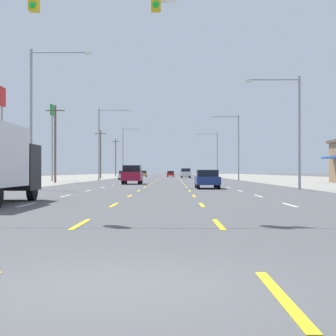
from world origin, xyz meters
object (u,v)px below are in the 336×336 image
at_px(streetlight_right_row_1, 236,142).
at_px(streetlight_left_row_2, 124,149).
at_px(streetlight_left_row_0, 37,108).
at_px(suv_inner_left_mid, 132,174).
at_px(hatchback_far_left_farthest, 143,174).
at_px(sedan_far_left_midfar, 125,175).
at_px(streetlight_right_row_0, 293,123).
at_px(streetlight_right_row_2, 215,151).
at_px(pole_sign_left_row_2, 52,126).
at_px(sedan_inner_right_near, 207,179).
at_px(suv_inner_right_distant_a, 184,173).
at_px(suv_inner_right_far, 186,173).
at_px(sedan_center_turn_farther, 171,174).
at_px(pole_sign_left_row_1, 2,113).
at_px(streetlight_left_row_1, 102,139).

xyz_separation_m(streetlight_right_row_1, streetlight_left_row_2, (-19.56, 35.86, 0.55)).
distance_m(streetlight_left_row_0, streetlight_left_row_2, 71.72).
bearing_deg(suv_inner_left_mid, hatchback_far_left_farthest, 92.40).
height_order(sedan_far_left_midfar, streetlight_right_row_0, streetlight_right_row_0).
bearing_deg(streetlight_right_row_0, streetlight_right_row_2, 90.02).
distance_m(hatchback_far_left_farthest, pole_sign_left_row_2, 63.10).
bearing_deg(suv_inner_left_mid, sedan_inner_right_near, -63.64).
height_order(sedan_far_left_midfar, streetlight_left_row_0, streetlight_left_row_0).
xyz_separation_m(sedan_far_left_midfar, streetlight_right_row_1, (16.84, -7.83, 4.79)).
height_order(streetlight_left_row_2, streetlight_right_row_2, streetlight_left_row_2).
distance_m(suv_inner_left_mid, streetlight_left_row_0, 17.50).
bearing_deg(streetlight_left_row_0, streetlight_right_row_0, -0.00).
distance_m(suv_inner_left_mid, sedan_far_left_midfar, 28.27).
height_order(pole_sign_left_row_2, streetlight_right_row_2, pole_sign_left_row_2).
bearing_deg(suv_inner_right_distant_a, suv_inner_right_far, -90.67).
xyz_separation_m(sedan_far_left_midfar, streetlight_right_row_0, (16.78, -43.69, 4.27)).
bearing_deg(streetlight_right_row_2, sedan_center_turn_farther, 118.02).
xyz_separation_m(pole_sign_left_row_1, streetlight_left_row_2, (6.60, 59.58, -1.11)).
xyz_separation_m(suv_inner_left_mid, streetlight_left_row_2, (-6.13, 56.09, 5.07)).
distance_m(suv_inner_right_distant_a, pole_sign_left_row_2, 67.49).
bearing_deg(streetlight_right_row_0, sedan_far_left_midfar, 111.01).
bearing_deg(streetlight_left_row_2, sedan_inner_right_near, -79.42).
height_order(sedan_inner_right_near, streetlight_left_row_2, streetlight_left_row_2).
distance_m(suv_inner_left_mid, suv_inner_right_far, 53.54).
xyz_separation_m(suv_inner_right_far, streetlight_right_row_0, (6.33, -68.71, 4.00)).
relative_size(suv_inner_right_far, suv_inner_right_distant_a, 1.00).
xyz_separation_m(sedan_far_left_midfar, suv_inner_right_far, (10.45, 25.02, 0.27)).
bearing_deg(streetlight_right_row_1, streetlight_left_row_2, 118.61).
bearing_deg(streetlight_right_row_2, streetlight_left_row_2, 180.00).
relative_size(suv_inner_left_mid, sedan_center_turn_farther, 1.09).
xyz_separation_m(pole_sign_left_row_2, streetlight_right_row_0, (25.79, -32.29, -2.56)).
distance_m(sedan_inner_right_near, streetlight_left_row_2, 71.60).
xyz_separation_m(pole_sign_left_row_2, streetlight_left_row_0, (6.44, -32.29, -1.41)).
relative_size(streetlight_left_row_0, streetlight_right_row_2, 1.10).
xyz_separation_m(suv_inner_left_mid, streetlight_left_row_1, (-5.97, 20.23, 5.09)).
bearing_deg(sedan_far_left_midfar, hatchback_far_left_farthest, 89.87).
bearing_deg(pole_sign_left_row_2, streetlight_right_row_2, 56.84).
bearing_deg(hatchback_far_left_farthest, sedan_far_left_midfar, -90.13).
relative_size(suv_inner_left_mid, suv_inner_right_distant_a, 1.00).
bearing_deg(sedan_inner_right_near, sedan_center_turn_farther, 92.09).
height_order(suv_inner_right_distant_a, streetlight_left_row_1, streetlight_left_row_1).
relative_size(sedan_center_turn_farther, streetlight_right_row_1, 0.47).
bearing_deg(suv_inner_left_mid, suv_inner_right_distant_a, 84.80).
xyz_separation_m(suv_inner_right_distant_a, streetlight_left_row_0, (-13.34, -96.49, 5.14)).
bearing_deg(sedan_inner_right_near, suv_inner_left_mid, 116.36).
bearing_deg(streetlight_left_row_0, suv_inner_left_mid, 69.06).
height_order(pole_sign_left_row_1, streetlight_right_row_0, pole_sign_left_row_1).
bearing_deg(streetlight_right_row_1, suv_inner_left_mid, -123.57).
xyz_separation_m(sedan_center_turn_farther, streetlight_left_row_1, (-9.73, -53.86, 5.36)).
relative_size(streetlight_right_row_1, streetlight_left_row_2, 0.89).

